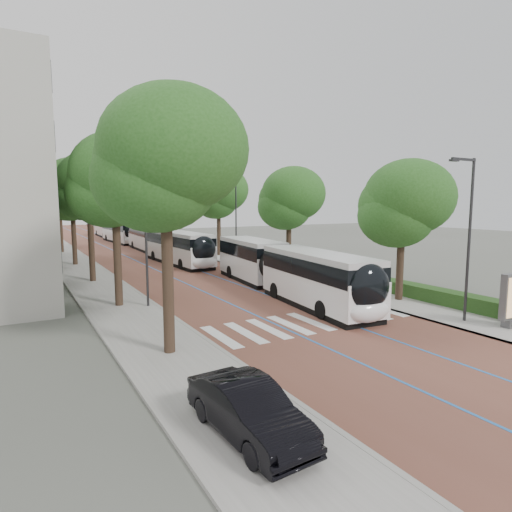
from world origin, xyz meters
The scene contains 22 objects.
ground centered at (0.00, 0.00, 0.00)m, with size 160.00×160.00×0.00m, color #51544C.
road centered at (0.00, 40.00, 0.01)m, with size 11.00×140.00×0.02m, color brown.
sidewalk_left centered at (-7.50, 40.00, 0.06)m, with size 4.00×140.00×0.12m, color gray.
sidewalk_right centered at (7.50, 40.00, 0.06)m, with size 4.00×140.00×0.12m, color gray.
kerb_left centered at (-5.60, 40.00, 0.06)m, with size 0.20×140.00×0.14m, color gray.
kerb_right centered at (5.60, 40.00, 0.06)m, with size 0.20×140.00×0.14m, color gray.
zebra_crossing centered at (0.20, 1.00, 0.03)m, with size 10.55×3.60×0.01m.
lane_line_left centered at (-1.60, 40.00, 0.02)m, with size 0.12×126.00×0.01m, color #2365B3.
lane_line_right centered at (1.60, 40.00, 0.02)m, with size 0.12×126.00×0.01m, color #2365B3.
hedge centered at (9.10, 0.00, 0.52)m, with size 1.20×14.00×0.80m, color #1C3F15.
streetlight_near centered at (6.62, -3.00, 4.82)m, with size 1.82×0.20×8.00m.
streetlight_far centered at (6.62, 22.00, 4.82)m, with size 1.82×0.20×8.00m.
lamp_post_left centered at (-6.10, 8.00, 4.12)m, with size 0.14×0.14×8.00m, color #2A2B2D.
trees_left centered at (-7.50, 25.62, 7.02)m, with size 6.42×60.39×9.83m.
trees_right centered at (7.70, 21.78, 6.38)m, with size 6.02×47.19×9.42m.
lead_bus centered at (2.77, 7.06, 1.63)m, with size 4.34×18.55×3.20m.
bus_queued_0 centered at (1.49, 23.73, 1.62)m, with size 3.05×12.49×3.20m.
bus_queued_1 centered at (2.24, 36.56, 1.62)m, with size 2.85×12.46×3.20m.
bus_queued_2 centered at (1.73, 49.92, 1.62)m, with size 3.17×12.51×3.20m.
bus_queued_3 centered at (2.07, 62.53, 1.62)m, with size 2.87×12.46×3.20m.
ad_panel centered at (7.57, -4.80, 1.47)m, with size 1.26×0.51×2.58m.
parked_car centered at (-7.76, -6.96, 0.82)m, with size 1.48×4.24×1.40m, color black.
Camera 1 is at (-12.68, -15.90, 5.99)m, focal length 30.00 mm.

